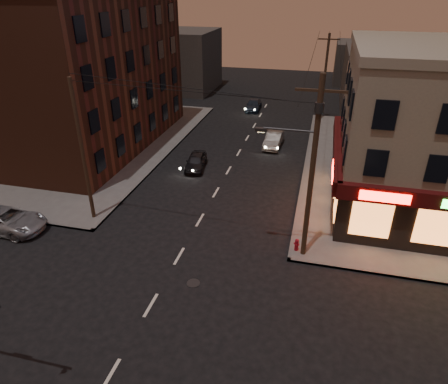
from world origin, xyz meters
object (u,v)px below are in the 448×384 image
(suv_cross, at_px, (6,220))
(sedan_mid, at_px, (274,140))
(fire_hydrant, at_px, (297,244))
(sedan_near, at_px, (196,161))
(sedan_far, at_px, (253,105))

(suv_cross, distance_m, sedan_mid, 23.16)
(fire_hydrant, bearing_deg, sedan_near, 133.03)
(sedan_far, bearing_deg, sedan_near, -96.82)
(suv_cross, height_order, sedan_near, suv_cross)
(sedan_mid, bearing_deg, fire_hydrant, -75.40)
(sedan_far, bearing_deg, sedan_mid, -72.66)
(sedan_mid, bearing_deg, sedan_near, -128.08)
(suv_cross, relative_size, sedan_far, 1.23)
(sedan_far, distance_m, fire_hydrant, 28.83)
(sedan_near, relative_size, fire_hydrant, 4.96)
(suv_cross, distance_m, fire_hydrant, 17.85)
(sedan_near, bearing_deg, fire_hydrant, -54.37)
(sedan_mid, relative_size, fire_hydrant, 5.42)
(sedan_near, distance_m, sedan_mid, 8.59)
(suv_cross, relative_size, fire_hydrant, 6.73)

